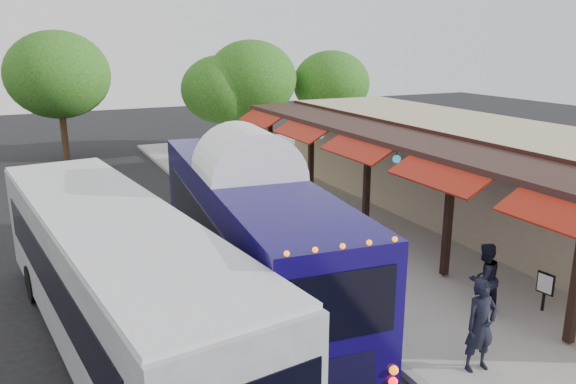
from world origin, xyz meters
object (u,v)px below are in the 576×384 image
coach_bus (249,228)px  ped_a (481,325)px  ped_b (484,278)px  ped_c (334,259)px  city_bus (115,275)px  ped_d (253,164)px  sign_board (545,285)px

coach_bus → ped_a: bearing=-56.5°
coach_bus → ped_a: size_ratio=5.92×
ped_a → ped_b: size_ratio=1.09×
ped_c → city_bus: bearing=-3.8°
coach_bus → ped_a: coach_bus is taller
ped_c → ped_d: bearing=-108.7°
coach_bus → sign_board: (6.03, -4.04, -1.10)m
ped_d → sign_board: size_ratio=1.96×
ped_c → sign_board: (3.98, -3.26, -0.17)m
sign_board → city_bus: bearing=155.1°
city_bus → ped_d: 13.90m
coach_bus → ped_c: 2.38m
ped_c → ped_d: size_ratio=0.87×
ped_a → ped_d: bearing=89.5°
coach_bus → city_bus: size_ratio=0.95×
city_bus → sign_board: bearing=-24.3°
ped_b → coach_bus: bearing=-37.1°
coach_bus → ped_c: coach_bus is taller
ped_a → ped_b: 2.59m
city_bus → ped_b: city_bus is taller
city_bus → sign_board: city_bus is taller
city_bus → ped_b: (8.14, -2.30, -0.70)m
city_bus → coach_bus: bearing=10.6°
ped_a → ped_c: bearing=104.3°
coach_bus → city_bus: bearing=-156.4°
coach_bus → ped_b: size_ratio=6.46×
city_bus → ped_a: size_ratio=6.20×
city_bus → ped_a: city_bus is taller
ped_c → sign_board: ped_c is taller
ped_a → ped_b: bearing=49.3°
ped_d → ped_c: bearing=96.8°
ped_a → sign_board: ped_a is taller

